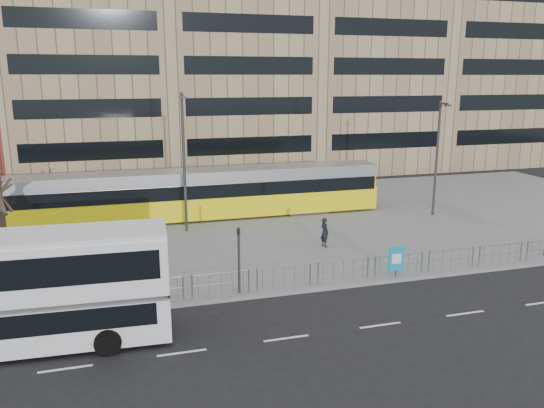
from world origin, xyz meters
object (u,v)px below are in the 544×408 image
object	(u,v)px
ad_panel	(396,259)
traffic_light_west	(239,252)
double_decker_bus	(15,289)
lamp_post_east	(437,154)
lamp_post_west	(184,158)
tram	(176,195)
pedestrian	(325,232)

from	to	relation	value
ad_panel	traffic_light_west	size ratio (longest dim) A/B	0.49
double_decker_bus	ad_panel	xyz separation A→B (m)	(16.77, 2.40, -1.31)
lamp_post_east	ad_panel	bearing A→B (deg)	-130.31
traffic_light_west	lamp_post_east	xyz separation A→B (m)	(16.46, 9.94, 2.45)
double_decker_bus	traffic_light_west	bearing A→B (deg)	18.41
traffic_light_west	lamp_post_west	xyz separation A→B (m)	(-1.08, 10.73, 2.79)
tram	lamp_post_east	bearing A→B (deg)	-11.70
double_decker_bus	tram	xyz separation A→B (m)	(7.42, 16.25, -0.49)
ad_panel	pedestrian	size ratio (longest dim) A/B	0.88
tram	lamp_post_east	xyz separation A→B (m)	(17.87, -3.81, 2.70)
double_decker_bus	pedestrian	size ratio (longest dim) A/B	6.37
lamp_post_west	lamp_post_east	bearing A→B (deg)	-2.57
lamp_post_east	traffic_light_west	bearing A→B (deg)	-148.86
double_decker_bus	tram	world-z (taller)	double_decker_bus
lamp_post_east	lamp_post_west	bearing A→B (deg)	177.43
tram	lamp_post_west	size ratio (longest dim) A/B	3.31
double_decker_bus	pedestrian	distance (m)	17.07
traffic_light_west	lamp_post_east	bearing A→B (deg)	47.85
tram	ad_panel	xyz separation A→B (m)	(9.35, -13.86, -0.83)
ad_panel	lamp_post_east	size ratio (longest dim) A/B	0.19
ad_panel	double_decker_bus	bearing A→B (deg)	-172.42
ad_panel	tram	bearing A→B (deg)	123.46
double_decker_bus	pedestrian	world-z (taller)	double_decker_bus
lamp_post_east	tram	bearing A→B (deg)	167.96
double_decker_bus	traffic_light_west	world-z (taller)	double_decker_bus
double_decker_bus	lamp_post_west	distance (m)	15.55
pedestrian	tram	bearing A→B (deg)	28.99
double_decker_bus	lamp_post_east	world-z (taller)	lamp_post_east
tram	pedestrian	distance (m)	11.44
tram	lamp_post_east	world-z (taller)	lamp_post_east
tram	pedestrian	world-z (taller)	tram
pedestrian	lamp_post_west	size ratio (longest dim) A/B	0.20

